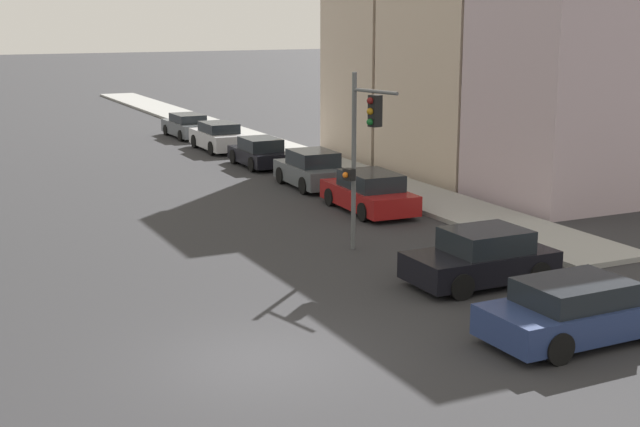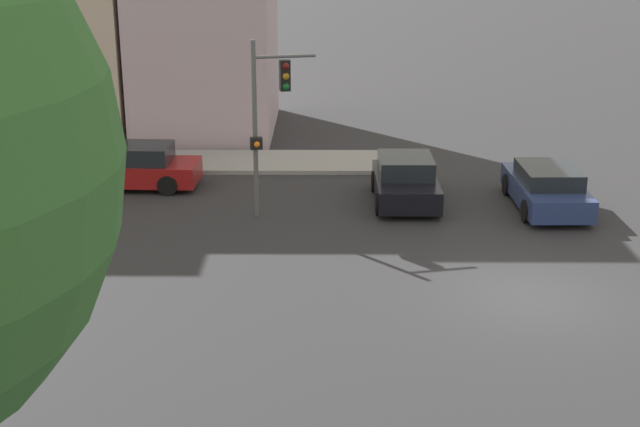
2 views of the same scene
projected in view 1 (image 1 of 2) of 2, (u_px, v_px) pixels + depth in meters
ground_plane at (257, 361)px, 18.20m from camera, size 300.00×300.00×0.00m
sidewalk_strip at (239, 135)px, 51.40m from camera, size 2.90×60.00×0.16m
rowhouse_backdrop at (492, 36)px, 38.07m from camera, size 8.31×18.05×12.91m
traffic_signal at (363, 139)px, 25.78m from camera, size 0.84×1.94×5.29m
crossing_car_0 at (481, 258)px, 23.26m from camera, size 3.90×2.02×1.46m
crossing_car_1 at (578, 311)px, 19.23m from camera, size 4.44×2.07×1.37m
parked_car_0 at (369, 193)px, 31.81m from camera, size 2.09×4.53×1.45m
parked_car_1 at (312, 170)px, 36.27m from camera, size 2.03×4.08×1.53m
parked_car_2 at (260, 153)px, 41.21m from camera, size 1.89×3.98×1.36m
parked_car_3 at (218, 137)px, 46.06m from camera, size 1.85×4.49×1.47m
parked_car_4 at (187, 126)px, 51.01m from camera, size 1.88×4.45×1.36m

